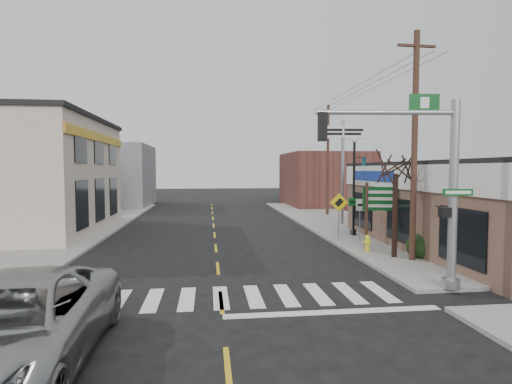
{
  "coord_description": "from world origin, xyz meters",
  "views": [
    {
      "loc": [
        -0.35,
        -11.44,
        3.85
      ],
      "look_at": [
        1.86,
        7.01,
        2.8
      ],
      "focal_mm": 28.0,
      "sensor_mm": 36.0,
      "label": 1
    }
  ],
  "objects": [
    {
      "name": "ped_crossing_sign",
      "position": [
        6.42,
        8.63,
        1.85
      ],
      "size": [
        0.97,
        0.07,
        2.49
      ],
      "rotation": [
        0.0,
        0.0,
        -0.11
      ],
      "color": "gray",
      "rests_on": "sidewalk_right"
    },
    {
      "name": "bldg_distant_left",
      "position": [
        -11.0,
        32.0,
        3.2
      ],
      "size": [
        9.0,
        10.0,
        6.4
      ],
      "primitive_type": "cube",
      "color": "slate",
      "rests_on": "ground"
    },
    {
      "name": "guide_sign",
      "position": [
        7.78,
        6.48,
        2.13
      ],
      "size": [
        1.78,
        0.14,
        3.12
      ],
      "rotation": [
        0.0,
        0.0,
        -0.26
      ],
      "color": "#482D21",
      "rests_on": "sidewalk_right"
    },
    {
      "name": "traffic_signal_pole",
      "position": [
        6.48,
        0.07,
        3.72
      ],
      "size": [
        4.76,
        0.38,
        6.03
      ],
      "rotation": [
        0.0,
        0.0,
        -0.1
      ],
      "color": "gray",
      "rests_on": "sidewalk_right"
    },
    {
      "name": "dance_center_sign",
      "position": [
        8.68,
        14.66,
        5.38
      ],
      "size": [
        3.29,
        0.21,
        6.99
      ],
      "rotation": [
        0.0,
        0.0,
        -0.11
      ],
      "color": "gray",
      "rests_on": "sidewalk_right"
    },
    {
      "name": "utility_pole_near",
      "position": [
        7.99,
        3.95,
        4.89
      ],
      "size": [
        1.61,
        0.24,
        9.28
      ],
      "rotation": [
        0.0,
        0.0,
        0.02
      ],
      "color": "#4D3D28",
      "rests_on": "sidewalk_right"
    },
    {
      "name": "shrub_front",
      "position": [
        8.58,
        4.4,
        0.56
      ],
      "size": [
        1.14,
        1.14,
        0.85
      ],
      "primitive_type": "ellipsoid",
      "color": "#1A3718",
      "rests_on": "sidewalk_right"
    },
    {
      "name": "ground",
      "position": [
        0.0,
        0.0,
        0.0
      ],
      "size": [
        140.0,
        140.0,
        0.0
      ],
      "primitive_type": "plane",
      "color": "black",
      "rests_on": "ground"
    },
    {
      "name": "sidewalk_right",
      "position": [
        9.0,
        13.0,
        0.07
      ],
      "size": [
        6.0,
        38.0,
        0.13
      ],
      "primitive_type": "cube",
      "color": "gray",
      "rests_on": "ground"
    },
    {
      "name": "center_line",
      "position": [
        0.0,
        8.0,
        0.01
      ],
      "size": [
        0.12,
        56.0,
        0.01
      ],
      "primitive_type": "cube",
      "color": "gold",
      "rests_on": "ground"
    },
    {
      "name": "sidewalk_left",
      "position": [
        -9.0,
        13.0,
        0.07
      ],
      "size": [
        6.0,
        38.0,
        0.13
      ],
      "primitive_type": "cube",
      "color": "gray",
      "rests_on": "ground"
    },
    {
      "name": "lamp_post",
      "position": [
        7.89,
        10.26,
        3.32
      ],
      "size": [
        0.71,
        0.56,
        5.51
      ],
      "rotation": [
        0.0,
        0.0,
        -0.31
      ],
      "color": "black",
      "rests_on": "sidewalk_right"
    },
    {
      "name": "bare_tree",
      "position": [
        7.5,
        4.54,
        4.31
      ],
      "size": [
        2.66,
        2.66,
        5.31
      ],
      "rotation": [
        0.0,
        0.0,
        0.21
      ],
      "color": "black",
      "rests_on": "sidewalk_right"
    },
    {
      "name": "bldg_distant_right",
      "position": [
        12.0,
        30.0,
        2.8
      ],
      "size": [
        8.0,
        10.0,
        5.6
      ],
      "primitive_type": "cube",
      "color": "brown",
      "rests_on": "ground"
    },
    {
      "name": "crosswalk",
      "position": [
        0.0,
        0.4,
        0.01
      ],
      "size": [
        11.0,
        2.2,
        0.01
      ],
      "primitive_type": "cube",
      "color": "silver",
      "rests_on": "ground"
    },
    {
      "name": "suv",
      "position": [
        -4.05,
        -3.65,
        0.9
      ],
      "size": [
        3.14,
        6.57,
        1.81
      ],
      "primitive_type": "imported",
      "rotation": [
        0.0,
        0.0,
        0.02
      ],
      "color": "#95979A",
      "rests_on": "ground"
    },
    {
      "name": "shrub_back",
      "position": [
        11.0,
        6.87,
        0.5
      ],
      "size": [
        0.98,
        0.98,
        0.73
      ],
      "primitive_type": "ellipsoid",
      "color": "black",
      "rests_on": "sidewalk_right"
    },
    {
      "name": "fire_hydrant",
      "position": [
        6.83,
        5.82,
        0.54
      ],
      "size": [
        0.23,
        0.23,
        0.75
      ],
      "rotation": [
        0.0,
        0.0,
        0.02
      ],
      "color": "yellow",
      "rests_on": "sidewalk_right"
    },
    {
      "name": "utility_pole_far",
      "position": [
        9.45,
        20.53,
        4.74
      ],
      "size": [
        1.56,
        0.23,
        9.0
      ],
      "rotation": [
        0.0,
        0.0,
        -0.09
      ],
      "color": "#42351F",
      "rests_on": "sidewalk_right"
    }
  ]
}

